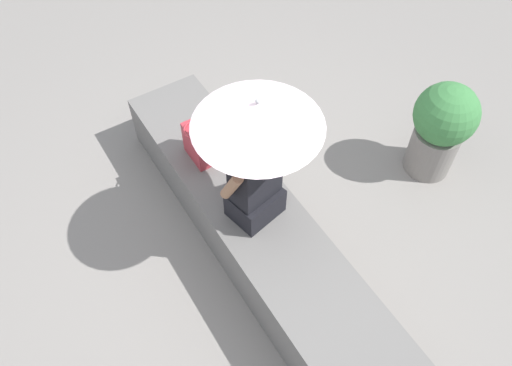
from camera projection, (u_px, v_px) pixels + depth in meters
name	position (u px, v px, depth m)	size (l,w,h in m)	color
ground_plane	(257.00, 248.00, 4.04)	(14.00, 14.00, 0.00)	gray
stone_bench	(257.00, 232.00, 3.85)	(3.13, 0.63, 0.47)	slate
person_seated	(255.00, 178.00, 3.37)	(0.35, 0.50, 0.90)	black
parasol	(258.00, 115.00, 2.98)	(0.81, 0.81, 1.04)	#B7B7BC
handbag_black	(199.00, 144.00, 3.87)	(0.27, 0.20, 0.31)	#B2333D
planter_near	(441.00, 127.00, 4.15)	(0.51, 0.51, 0.89)	gray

